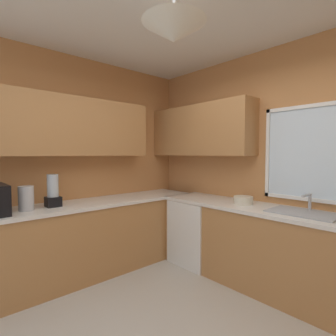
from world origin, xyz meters
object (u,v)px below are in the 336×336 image
(sink_assembly, at_px, (304,212))
(bowl, at_px, (243,200))
(kettle, at_px, (26,198))
(blender_appliance, at_px, (53,192))
(dishwasher, at_px, (198,231))

(sink_assembly, relative_size, bowl, 2.83)
(kettle, distance_m, blender_appliance, 0.28)
(dishwasher, distance_m, blender_appliance, 1.91)
(bowl, bearing_deg, blender_appliance, -127.95)
(dishwasher, xyz_separation_m, bowl, (0.67, 0.03, 0.51))
(bowl, relative_size, blender_appliance, 0.62)
(dishwasher, bearing_deg, kettle, -108.16)
(sink_assembly, xyz_separation_m, bowl, (-0.67, -0.01, 0.03))
(kettle, relative_size, blender_appliance, 0.71)
(kettle, height_order, bowl, kettle)
(sink_assembly, distance_m, bowl, 0.67)
(dishwasher, bearing_deg, sink_assembly, 1.55)
(sink_assembly, height_order, bowl, sink_assembly)
(kettle, distance_m, sink_assembly, 2.81)
(kettle, bearing_deg, sink_assembly, 45.11)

